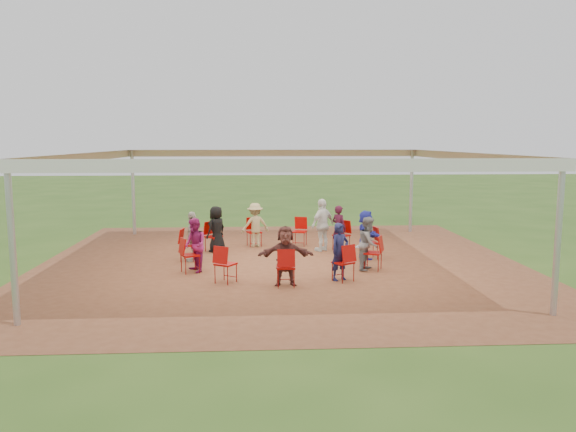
{
  "coord_description": "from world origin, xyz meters",
  "views": [
    {
      "loc": [
        -0.67,
        -15.07,
        3.31
      ],
      "look_at": [
        0.22,
        0.3,
        1.25
      ],
      "focal_mm": 35.0,
      "sensor_mm": 36.0,
      "label": 1
    }
  ],
  "objects": [
    {
      "name": "laptop",
      "position": [
        2.08,
        -0.95,
        0.65
      ],
      "size": [
        0.36,
        0.39,
        0.22
      ],
      "rotation": [
        0.0,
        0.0,
        1.14
      ],
      "color": "#B7B7BC",
      "rests_on": "ground"
    },
    {
      "name": "person_seated_0",
      "position": [
        2.22,
        -1.01,
        0.7
      ],
      "size": [
        0.63,
        0.77,
        1.38
      ],
      "primitive_type": "imported",
      "rotation": [
        0.0,
        0.0,
        1.14
      ],
      "color": "slate",
      "rests_on": "ground"
    },
    {
      "name": "person_seated_7",
      "position": [
        0.0,
        -2.44,
        0.7
      ],
      "size": [
        1.28,
        0.48,
        1.38
      ],
      "primitive_type": "imported",
      "rotation": [
        0.0,
        0.0,
        0.0
      ],
      "color": "brown",
      "rests_on": "ground"
    },
    {
      "name": "chair_1",
      "position": [
        2.54,
        0.37,
        0.45
      ],
      "size": [
        0.5,
        0.48,
        0.9
      ],
      "primitive_type": null,
      "rotation": [
        0.0,
        0.0,
        1.71
      ],
      "color": "#A80703",
      "rests_on": "ground"
    },
    {
      "name": "chair_5",
      "position": [
        -1.94,
        1.68,
        0.45
      ],
      "size": [
        0.61,
        0.61,
        0.9
      ],
      "primitive_type": null,
      "rotation": [
        0.0,
        0.0,
        -2.28
      ],
      "color": "#A80703",
      "rests_on": "ground"
    },
    {
      "name": "person_seated_5",
      "position": [
        -2.42,
        0.35,
        0.7
      ],
      "size": [
        0.52,
        0.86,
        1.38
      ],
      "primitive_type": "imported",
      "rotation": [
        0.0,
        0.0,
        -1.71
      ],
      "color": "#B8B1A2",
      "rests_on": "ground"
    },
    {
      "name": "chair_8",
      "position": [
        -1.38,
        -2.16,
        0.45
      ],
      "size": [
        0.59,
        0.6,
        0.9
      ],
      "primitive_type": null,
      "rotation": [
        0.0,
        0.0,
        -0.57
      ],
      "color": "#A80703",
      "rests_on": "ground"
    },
    {
      "name": "chair_0",
      "position": [
        2.33,
        -1.06,
        0.45
      ],
      "size": [
        0.57,
        0.56,
        0.9
      ],
      "primitive_type": null,
      "rotation": [
        0.0,
        0.0,
        1.14
      ],
      "color": "#A80703",
      "rests_on": "ground"
    },
    {
      "name": "person_seated_1",
      "position": [
        2.42,
        0.35,
        0.7
      ],
      "size": [
        0.66,
        1.33,
        1.38
      ],
      "primitive_type": "imported",
      "rotation": [
        0.0,
        0.0,
        1.71
      ],
      "color": "#272EA8",
      "rests_on": "ground"
    },
    {
      "name": "person_seated_4",
      "position": [
        -1.85,
        1.6,
        0.7
      ],
      "size": [
        0.73,
        0.76,
        1.38
      ],
      "primitive_type": "imported",
      "rotation": [
        0.0,
        0.0,
        -2.28
      ],
      "color": "black",
      "rests_on": "ground"
    },
    {
      "name": "chair_4",
      "position": [
        -0.73,
        2.46,
        0.45
      ],
      "size": [
        0.53,
        0.54,
        0.9
      ],
      "primitive_type": null,
      "rotation": [
        0.0,
        0.0,
        -2.85
      ],
      "color": "#A80703",
      "rests_on": "ground"
    },
    {
      "name": "chair_2",
      "position": [
        1.94,
        1.68,
        0.45
      ],
      "size": [
        0.61,
        0.61,
        0.9
      ],
      "primitive_type": null,
      "rotation": [
        0.0,
        0.0,
        2.29
      ],
      "color": "#A80703",
      "rests_on": "ground"
    },
    {
      "name": "person_seated_3",
      "position": [
        -0.69,
        2.34,
        0.7
      ],
      "size": [
        0.98,
        0.68,
        1.38
      ],
      "primitive_type": "imported",
      "rotation": [
        0.0,
        0.0,
        -2.85
      ],
      "color": "tan",
      "rests_on": "ground"
    },
    {
      "name": "person_seated_2",
      "position": [
        1.85,
        1.6,
        0.7
      ],
      "size": [
        0.58,
        0.6,
        1.38
      ],
      "primitive_type": "imported",
      "rotation": [
        0.0,
        0.0,
        2.29
      ],
      "color": "#3B0F22",
      "rests_on": "ground"
    },
    {
      "name": "chair_3",
      "position": [
        0.72,
        2.46,
        0.45
      ],
      "size": [
        0.53,
        0.54,
        0.9
      ],
      "primitive_type": null,
      "rotation": [
        0.0,
        0.0,
        2.86
      ],
      "color": "#A80703",
      "rests_on": "ground"
    },
    {
      "name": "person_seated_8",
      "position": [
        1.32,
        -2.05,
        0.7
      ],
      "size": [
        0.6,
        0.55,
        1.38
      ],
      "primitive_type": "imported",
      "rotation": [
        0.0,
        0.0,
        0.57
      ],
      "color": "#191B45",
      "rests_on": "ground"
    },
    {
      "name": "tent",
      "position": [
        0.0,
        0.0,
        2.37
      ],
      "size": [
        10.33,
        10.33,
        3.0
      ],
      "color": "#B2B2B7",
      "rests_on": "ground"
    },
    {
      "name": "chair_10",
      "position": [
        1.39,
        -2.16,
        0.45
      ],
      "size": [
        0.59,
        0.6,
        0.9
      ],
      "primitive_type": null,
      "rotation": [
        0.0,
        0.0,
        0.57
      ],
      "color": "#A80703",
      "rests_on": "ground"
    },
    {
      "name": "chair_7",
      "position": [
        -2.33,
        -1.07,
        0.45
      ],
      "size": [
        0.57,
        0.57,
        0.9
      ],
      "primitive_type": null,
      "rotation": [
        0.0,
        0.0,
        -1.14
      ],
      "color": "#A80703",
      "rests_on": "ground"
    },
    {
      "name": "person_seated_6",
      "position": [
        -2.22,
        -1.02,
        0.7
      ],
      "size": [
        0.63,
        0.77,
        1.38
      ],
      "primitive_type": "imported",
      "rotation": [
        0.0,
        0.0,
        -1.14
      ],
      "color": "#921B5D",
      "rests_on": "ground"
    },
    {
      "name": "dirt_patch",
      "position": [
        0.0,
        0.0,
        0.01
      ],
      "size": [
        13.0,
        13.0,
        0.0
      ],
      "primitive_type": "plane",
      "color": "brown",
      "rests_on": "ground"
    },
    {
      "name": "standing_person",
      "position": [
        1.34,
        1.57,
        0.8
      ],
      "size": [
        1.01,
        0.97,
        1.58
      ],
      "primitive_type": "imported",
      "rotation": [
        0.0,
        0.0,
        3.87
      ],
      "color": "white",
      "rests_on": "ground"
    },
    {
      "name": "ground",
      "position": [
        0.0,
        0.0,
        0.0
      ],
      "size": [
        80.0,
        80.0,
        0.0
      ],
      "primitive_type": "plane",
      "color": "#36591B",
      "rests_on": "ground"
    },
    {
      "name": "chair_9",
      "position": [
        0.0,
        -2.56,
        0.45
      ],
      "size": [
        0.42,
        0.44,
        0.9
      ],
      "primitive_type": null,
      "rotation": [
        0.0,
        0.0,
        0.0
      ],
      "color": "#A80703",
      "rests_on": "ground"
    },
    {
      "name": "chair_6",
      "position": [
        -2.54,
        0.36,
        0.45
      ],
      "size": [
        0.49,
        0.48,
        0.9
      ],
      "primitive_type": null,
      "rotation": [
        0.0,
        0.0,
        -1.71
      ],
      "color": "#A80703",
      "rests_on": "ground"
    },
    {
      "name": "cable_coil",
      "position": [
        0.07,
        0.23,
        0.02
      ],
      "size": [
        0.43,
        0.43,
        0.03
      ],
      "rotation": [
        0.0,
        0.0,
        0.34
      ],
      "color": "black",
      "rests_on": "ground"
    }
  ]
}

